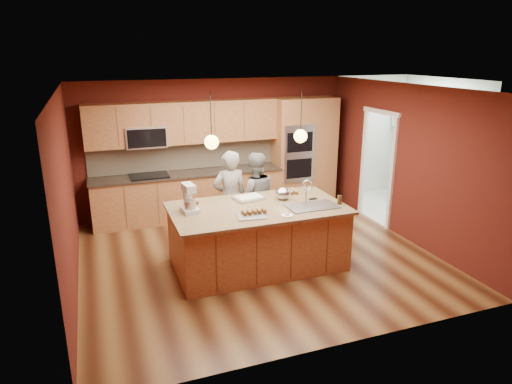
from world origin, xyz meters
name	(u,v)px	position (x,y,z in m)	size (l,w,h in m)	color
floor	(258,257)	(0.00, 0.00, 0.00)	(5.50, 5.50, 0.00)	#442111
ceiling	(258,88)	(0.00, 0.00, 2.70)	(5.50, 5.50, 0.00)	white
wall_back	(215,147)	(0.00, 2.50, 1.35)	(5.50, 5.50, 0.00)	#4D1710
wall_front	(340,236)	(0.00, -2.50, 1.35)	(5.50, 5.50, 0.00)	#4D1710
wall_left	(67,196)	(-2.75, 0.00, 1.35)	(5.00, 5.00, 0.00)	#4D1710
wall_right	(406,163)	(2.75, 0.00, 1.35)	(5.00, 5.00, 0.00)	#4D1710
cabinet_run	(186,170)	(-0.68, 2.25, 0.98)	(3.74, 0.64, 2.30)	#964F2B
oven_column	(304,153)	(1.85, 2.19, 1.15)	(1.30, 0.62, 2.30)	#964F2B
doorway_trim	(377,169)	(2.73, 0.80, 1.05)	(0.08, 1.11, 2.20)	white
laundry_room	(436,115)	(4.35, 1.20, 1.95)	(2.60, 2.70, 2.70)	beige
pendant_left	(212,142)	(-0.79, -0.27, 2.00)	(0.20, 0.20, 0.80)	black
pendant_right	(301,136)	(0.58, -0.27, 2.00)	(0.20, 0.20, 0.80)	black
island	(259,236)	(-0.09, -0.27, 0.49)	(2.62, 1.47, 1.34)	#964F2B
person_left	(230,198)	(-0.24, 0.72, 0.82)	(0.60, 0.39, 1.64)	black
person_right	(255,197)	(0.20, 0.72, 0.79)	(0.77, 0.60, 1.57)	slate
stand_mixer	(189,200)	(-1.11, -0.14, 1.15)	(0.25, 0.33, 0.42)	silver
sheet_cake	(249,198)	(-0.10, 0.13, 0.99)	(0.51, 0.42, 0.05)	silver
cooling_rack	(251,216)	(-0.34, -0.65, 0.98)	(0.41, 0.29, 0.02)	#ADB0B5
mixing_bowl	(283,193)	(0.39, -0.06, 1.06)	(0.24, 0.24, 0.20)	silver
plate	(287,215)	(0.15, -0.78, 0.97)	(0.17, 0.17, 0.01)	white
tumbler	(340,200)	(1.12, -0.57, 1.03)	(0.07, 0.07, 0.14)	#331F0E
phone	(313,199)	(0.85, -0.21, 0.97)	(0.13, 0.07, 0.01)	black
cupcakes_left	(194,202)	(-0.97, 0.21, 1.00)	(0.15, 0.15, 0.07)	#B8834C
cupcakes_rack	(254,211)	(-0.27, -0.57, 1.02)	(0.37, 0.15, 0.07)	#B8834C
cupcakes_right	(292,191)	(0.67, 0.19, 1.00)	(0.16, 0.24, 0.07)	#B8834C
washer	(434,190)	(4.21, 0.86, 0.45)	(0.56, 0.58, 0.90)	silver
dryer	(415,178)	(4.21, 1.47, 0.55)	(0.68, 0.70, 1.09)	silver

